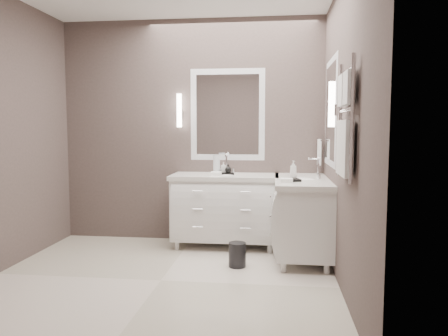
# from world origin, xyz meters

# --- Properties ---
(floor) EXTENTS (3.20, 3.00, 0.01)m
(floor) POSITION_xyz_m (0.00, 0.00, -0.01)
(floor) COLOR silver
(floor) RESTS_ON ground
(wall_back) EXTENTS (3.20, 0.01, 2.70)m
(wall_back) POSITION_xyz_m (0.00, 1.50, 1.35)
(wall_back) COLOR #4B3F3C
(wall_back) RESTS_ON floor
(wall_front) EXTENTS (3.20, 0.01, 2.70)m
(wall_front) POSITION_xyz_m (0.00, -1.50, 1.35)
(wall_front) COLOR #4B3F3C
(wall_front) RESTS_ON floor
(wall_right) EXTENTS (0.01, 3.00, 2.70)m
(wall_right) POSITION_xyz_m (1.60, 0.00, 1.35)
(wall_right) COLOR #4B3F3C
(wall_right) RESTS_ON floor
(vanity_back) EXTENTS (1.24, 0.59, 0.97)m
(vanity_back) POSITION_xyz_m (0.45, 1.23, 0.49)
(vanity_back) COLOR white
(vanity_back) RESTS_ON floor
(vanity_right) EXTENTS (0.59, 1.24, 0.97)m
(vanity_right) POSITION_xyz_m (1.33, 0.90, 0.49)
(vanity_right) COLOR white
(vanity_right) RESTS_ON floor
(mirror_back) EXTENTS (0.90, 0.02, 1.10)m
(mirror_back) POSITION_xyz_m (0.45, 1.49, 1.55)
(mirror_back) COLOR white
(mirror_back) RESTS_ON wall_back
(mirror_right) EXTENTS (0.02, 0.90, 1.10)m
(mirror_right) POSITION_xyz_m (1.59, 0.80, 1.55)
(mirror_right) COLOR white
(mirror_right) RESTS_ON wall_right
(sconce_back) EXTENTS (0.06, 0.06, 0.40)m
(sconce_back) POSITION_xyz_m (-0.13, 1.43, 1.59)
(sconce_back) COLOR white
(sconce_back) RESTS_ON wall_back
(sconce_right) EXTENTS (0.06, 0.06, 0.40)m
(sconce_right) POSITION_xyz_m (1.53, 0.22, 1.59)
(sconce_right) COLOR white
(sconce_right) RESTS_ON wall_right
(towel_bar_corner) EXTENTS (0.03, 0.22, 0.30)m
(towel_bar_corner) POSITION_xyz_m (1.54, 1.36, 1.12)
(towel_bar_corner) COLOR white
(towel_bar_corner) RESTS_ON wall_right
(towel_ladder) EXTENTS (0.06, 0.58, 0.90)m
(towel_ladder) POSITION_xyz_m (1.55, -0.40, 1.39)
(towel_ladder) COLOR white
(towel_ladder) RESTS_ON wall_right
(waste_bin) EXTENTS (0.22, 0.22, 0.24)m
(waste_bin) POSITION_xyz_m (0.66, 0.48, 0.12)
(waste_bin) COLOR black
(waste_bin) RESTS_ON floor
(amenity_tray_back) EXTENTS (0.20, 0.17, 0.03)m
(amenity_tray_back) POSITION_xyz_m (0.46, 1.22, 0.86)
(amenity_tray_back) COLOR black
(amenity_tray_back) RESTS_ON vanity_back
(amenity_tray_right) EXTENTS (0.16, 0.19, 0.02)m
(amenity_tray_right) POSITION_xyz_m (1.21, 0.69, 0.86)
(amenity_tray_right) COLOR black
(amenity_tray_right) RESTS_ON vanity_right
(water_bottle) EXTENTS (0.09, 0.09, 0.23)m
(water_bottle) POSITION_xyz_m (0.35, 1.24, 0.96)
(water_bottle) COLOR silver
(water_bottle) RESTS_ON vanity_back
(soap_bottle_a) EXTENTS (0.07, 0.07, 0.12)m
(soap_bottle_a) POSITION_xyz_m (0.43, 1.24, 0.94)
(soap_bottle_a) COLOR white
(soap_bottle_a) RESTS_ON amenity_tray_back
(soap_bottle_b) EXTENTS (0.09, 0.09, 0.10)m
(soap_bottle_b) POSITION_xyz_m (0.49, 1.19, 0.92)
(soap_bottle_b) COLOR black
(soap_bottle_b) RESTS_ON amenity_tray_back
(soap_bottle_c) EXTENTS (0.09, 0.09, 0.19)m
(soap_bottle_c) POSITION_xyz_m (1.21, 0.69, 0.97)
(soap_bottle_c) COLOR white
(soap_bottle_c) RESTS_ON amenity_tray_right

